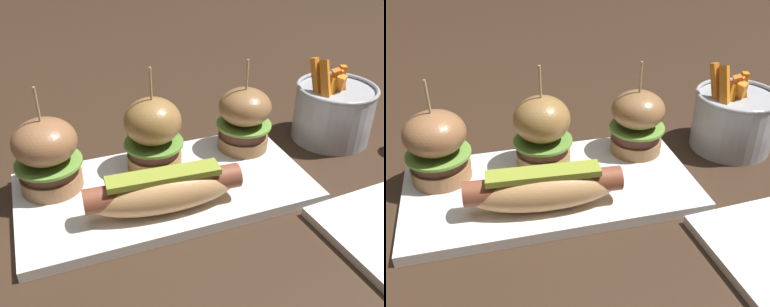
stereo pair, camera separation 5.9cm
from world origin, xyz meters
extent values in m
plane|color=#382619|center=(0.00, 0.00, 0.00)|extent=(3.00, 3.00, 0.00)
cube|color=white|center=(0.00, 0.00, 0.01)|extent=(0.39, 0.20, 0.01)
ellipsoid|color=tan|center=(-0.02, -0.05, 0.04)|extent=(0.19, 0.06, 0.05)
cylinder|color=brown|center=(-0.02, -0.05, 0.05)|extent=(0.20, 0.04, 0.03)
cube|color=olive|center=(-0.02, -0.05, 0.06)|extent=(0.14, 0.04, 0.01)
cylinder|color=#996640|center=(-0.14, 0.05, 0.02)|extent=(0.08, 0.08, 0.02)
cylinder|color=#512E22|center=(-0.14, 0.05, 0.04)|extent=(0.07, 0.07, 0.01)
cylinder|color=#6B9E3D|center=(-0.14, 0.05, 0.05)|extent=(0.09, 0.09, 0.00)
ellipsoid|color=#996640|center=(-0.14, 0.05, 0.08)|extent=(0.08, 0.08, 0.06)
cylinder|color=tan|center=(-0.14, 0.05, 0.13)|extent=(0.00, 0.00, 0.06)
cylinder|color=olive|center=(0.00, 0.05, 0.02)|extent=(0.08, 0.08, 0.02)
cylinder|color=#4A2B22|center=(0.00, 0.05, 0.04)|extent=(0.07, 0.07, 0.01)
cylinder|color=#609338|center=(0.00, 0.05, 0.05)|extent=(0.08, 0.08, 0.00)
ellipsoid|color=olive|center=(0.00, 0.05, 0.09)|extent=(0.08, 0.08, 0.06)
cylinder|color=tan|center=(0.00, 0.05, 0.13)|extent=(0.00, 0.00, 0.06)
cylinder|color=olive|center=(0.14, 0.05, 0.02)|extent=(0.08, 0.08, 0.02)
cylinder|color=#512A25|center=(0.14, 0.05, 0.04)|extent=(0.07, 0.07, 0.02)
cylinder|color=#6B9E3D|center=(0.14, 0.05, 0.05)|extent=(0.08, 0.08, 0.00)
ellipsoid|color=olive|center=(0.14, 0.05, 0.08)|extent=(0.08, 0.08, 0.05)
cylinder|color=tan|center=(0.14, 0.05, 0.12)|extent=(0.00, 0.00, 0.06)
cylinder|color=#A8AAB2|center=(0.30, 0.05, 0.04)|extent=(0.12, 0.12, 0.09)
torus|color=#A8AAB2|center=(0.30, 0.05, 0.09)|extent=(0.13, 0.13, 0.01)
cube|color=orange|center=(0.30, 0.05, 0.08)|extent=(0.03, 0.03, 0.06)
cube|color=orange|center=(0.30, 0.05, 0.09)|extent=(0.03, 0.02, 0.07)
cube|color=orange|center=(0.27, 0.04, 0.10)|extent=(0.02, 0.05, 0.09)
cube|color=orange|center=(0.31, 0.06, 0.09)|extent=(0.01, 0.02, 0.07)
cube|color=orange|center=(0.27, 0.05, 0.10)|extent=(0.02, 0.04, 0.09)
cube|color=orange|center=(0.28, 0.04, 0.08)|extent=(0.03, 0.03, 0.06)
cube|color=orange|center=(0.31, 0.05, 0.09)|extent=(0.03, 0.01, 0.07)
cube|color=orange|center=(0.29, 0.05, 0.08)|extent=(0.02, 0.04, 0.06)
camera|label=1|loc=(-0.14, -0.47, 0.36)|focal=41.31mm
camera|label=2|loc=(-0.08, -0.49, 0.36)|focal=41.31mm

